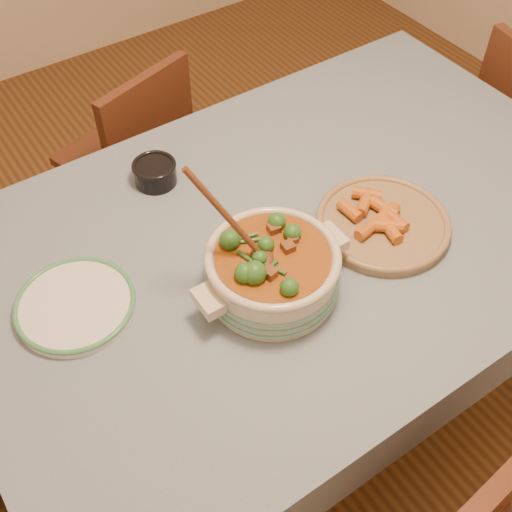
{
  "coord_description": "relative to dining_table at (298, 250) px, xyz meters",
  "views": [
    {
      "loc": [
        -0.71,
        -0.84,
        1.9
      ],
      "look_at": [
        -0.2,
        -0.1,
        0.86
      ],
      "focal_mm": 45.0,
      "sensor_mm": 36.0,
      "label": 1
    }
  ],
  "objects": [
    {
      "name": "fried_plate",
      "position": [
        0.16,
        -0.12,
        0.11
      ],
      "size": [
        0.42,
        0.42,
        0.05
      ],
      "rotation": [
        0.0,
        0.0,
        0.41
      ],
      "color": "#957352",
      "rests_on": "dining_table"
    },
    {
      "name": "white_plate",
      "position": [
        -0.56,
        0.07,
        0.1
      ],
      "size": [
        0.33,
        0.33,
        0.02
      ],
      "rotation": [
        0.0,
        0.0,
        0.28
      ],
      "color": "silver",
      "rests_on": "dining_table"
    },
    {
      "name": "floor",
      "position": [
        0.0,
        0.0,
        -0.66
      ],
      "size": [
        4.5,
        4.5,
        0.0
      ],
      "primitive_type": "plane",
      "color": "#4B2D15",
      "rests_on": "ground"
    },
    {
      "name": "stew_casserole",
      "position": [
        -0.17,
        -0.12,
        0.17
      ],
      "size": [
        0.37,
        0.3,
        0.35
      ],
      "rotation": [
        0.0,
        0.0,
        -0.02
      ],
      "color": "beige",
      "rests_on": "dining_table"
    },
    {
      "name": "chair_far",
      "position": [
        -0.07,
        0.83,
        -0.22
      ],
      "size": [
        0.46,
        0.46,
        0.79
      ],
      "rotation": [
        0.0,
        0.0,
        3.43
      ],
      "color": "#592E1B",
      "rests_on": "floor"
    },
    {
      "name": "dining_table",
      "position": [
        0.0,
        0.0,
        0.0
      ],
      "size": [
        1.68,
        1.08,
        0.76
      ],
      "color": "brown",
      "rests_on": "floor"
    },
    {
      "name": "condiment_bowl",
      "position": [
        -0.22,
        0.34,
        0.13
      ],
      "size": [
        0.12,
        0.12,
        0.06
      ],
      "rotation": [
        0.0,
        0.0,
        0.12
      ],
      "color": "black",
      "rests_on": "dining_table"
    }
  ]
}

